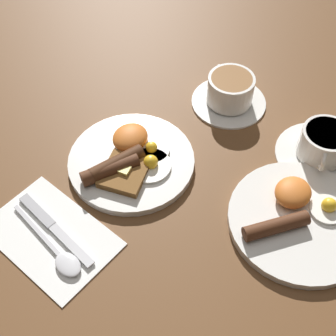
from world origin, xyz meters
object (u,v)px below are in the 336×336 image
breakfast_plate_near (130,160)px  teacup_near (230,92)px  teacup_far (323,147)px  knife (51,225)px  breakfast_plate_far (299,217)px  spoon (61,257)px

breakfast_plate_near → teacup_near: (-0.25, 0.06, 0.02)m
teacup_far → knife: 0.51m
breakfast_plate_far → teacup_near: (-0.18, -0.25, 0.02)m
teacup_near → teacup_far: (0.02, 0.22, -0.00)m
knife → breakfast_plate_near: bearing=91.7°
breakfast_plate_near → spoon: 0.22m
breakfast_plate_near → breakfast_plate_far: bearing=104.1°
breakfast_plate_far → spoon: 0.40m
teacup_far → spoon: (0.45, -0.24, -0.02)m
breakfast_plate_near → knife: size_ratio=1.25×
breakfast_plate_near → teacup_far: bearing=130.3°
teacup_near → knife: bearing=-9.9°
breakfast_plate_far → breakfast_plate_near: bearing=-75.9°
breakfast_plate_near → teacup_far: size_ratio=1.39×
breakfast_plate_near → teacup_far: (-0.23, 0.27, 0.01)m
breakfast_plate_near → teacup_far: teacup_far is taller
teacup_near → breakfast_plate_near: bearing=-12.7°
teacup_near → knife: teacup_near is taller
teacup_far → teacup_near: bearing=-95.2°
breakfast_plate_far → knife: size_ratio=1.30×
breakfast_plate_far → knife: bearing=-51.3°
breakfast_plate_far → teacup_near: bearing=-125.0°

